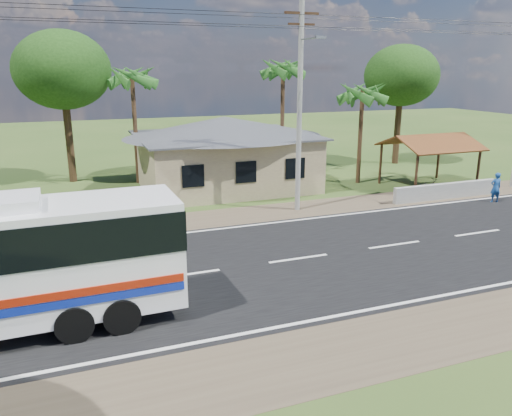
{
  "coord_description": "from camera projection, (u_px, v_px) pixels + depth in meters",
  "views": [
    {
      "loc": [
        -8.04,
        -16.62,
        7.26
      ],
      "look_at": [
        -1.41,
        1.0,
        1.97
      ],
      "focal_mm": 35.0,
      "sensor_mm": 36.0,
      "label": 1
    }
  ],
  "objects": [
    {
      "name": "ground",
      "position": [
        298.0,
        259.0,
        19.66
      ],
      "size": [
        120.0,
        120.0,
        0.0
      ],
      "primitive_type": "plane",
      "color": "#2E4A1A",
      "rests_on": "ground"
    },
    {
      "name": "road",
      "position": [
        298.0,
        259.0,
        19.66
      ],
      "size": [
        120.0,
        16.0,
        0.03
      ],
      "color": "black",
      "rests_on": "ground"
    },
    {
      "name": "house",
      "position": [
        224.0,
        145.0,
        31.0
      ],
      "size": [
        12.4,
        10.0,
        5.0
      ],
      "color": "tan",
      "rests_on": "ground"
    },
    {
      "name": "waiting_shed",
      "position": [
        430.0,
        144.0,
        30.99
      ],
      "size": [
        5.2,
        4.48,
        3.35
      ],
      "color": "#3A2115",
      "rests_on": "ground"
    },
    {
      "name": "concrete_barrier",
      "position": [
        446.0,
        191.0,
        28.66
      ],
      "size": [
        7.0,
        0.3,
        0.9
      ],
      "primitive_type": "cube",
      "color": "#9E9E99",
      "rests_on": "ground"
    },
    {
      "name": "utility_poles",
      "position": [
        294.0,
        99.0,
        24.85
      ],
      "size": [
        32.8,
        2.22,
        11.0
      ],
      "color": "#9E9E99",
      "rests_on": "ground"
    },
    {
      "name": "palm_near",
      "position": [
        363.0,
        94.0,
        31.25
      ],
      "size": [
        2.8,
        2.8,
        6.7
      ],
      "color": "#47301E",
      "rests_on": "ground"
    },
    {
      "name": "palm_mid",
      "position": [
        283.0,
        70.0,
        33.72
      ],
      "size": [
        2.8,
        2.8,
        8.2
      ],
      "color": "#47301E",
      "rests_on": "ground"
    },
    {
      "name": "palm_far",
      "position": [
        132.0,
        78.0,
        30.91
      ],
      "size": [
        2.8,
        2.8,
        7.7
      ],
      "color": "#47301E",
      "rests_on": "ground"
    },
    {
      "name": "tree_behind_house",
      "position": [
        62.0,
        70.0,
        31.24
      ],
      "size": [
        6.0,
        6.0,
        9.61
      ],
      "color": "#47301E",
      "rests_on": "ground"
    },
    {
      "name": "tree_behind_shed",
      "position": [
        401.0,
        76.0,
        37.69
      ],
      "size": [
        5.6,
        5.6,
        9.02
      ],
      "color": "#47301E",
      "rests_on": "ground"
    },
    {
      "name": "motorcycle",
      "position": [
        428.0,
        186.0,
        30.05
      ],
      "size": [
        1.61,
        0.62,
        0.84
      ],
      "primitive_type": "imported",
      "rotation": [
        0.0,
        0.0,
        1.53
      ],
      "color": "black",
      "rests_on": "ground"
    },
    {
      "name": "person",
      "position": [
        496.0,
        188.0,
        27.75
      ],
      "size": [
        0.69,
        0.52,
        1.7
      ],
      "primitive_type": "imported",
      "rotation": [
        0.0,
        0.0,
        2.94
      ],
      "color": "#1A4A91",
      "rests_on": "ground"
    }
  ]
}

